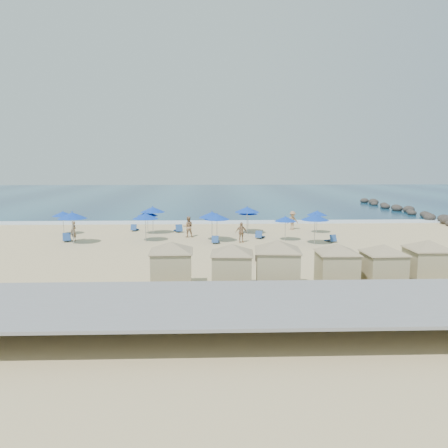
{
  "coord_description": "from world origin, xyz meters",
  "views": [
    {
      "loc": [
        -1.13,
        -31.11,
        6.42
      ],
      "look_at": [
        0.03,
        3.0,
        1.6
      ],
      "focal_mm": 35.0,
      "sensor_mm": 36.0,
      "label": 1
    }
  ],
  "objects_px": {
    "cabana_4": "(383,261)",
    "umbrella_11": "(315,217)",
    "trash_bin": "(262,256)",
    "beachgoer_1": "(188,227)",
    "umbrella_4": "(153,210)",
    "umbrella_6": "(212,215)",
    "umbrella_2": "(148,214)",
    "umbrella_9": "(248,212)",
    "umbrella_1": "(72,215)",
    "beachgoer_0": "(74,231)",
    "cabana_5": "(428,257)",
    "rock_jetty": "(401,209)",
    "beachgoer_3": "(293,220)",
    "umbrella_5": "(217,217)",
    "umbrella_3": "(145,216)",
    "umbrella_7": "(247,210)",
    "cabana_2": "(278,259)",
    "cabana_1": "(232,262)",
    "umbrella_10": "(317,213)",
    "beachgoer_2": "(241,232)",
    "cabana_0": "(171,259)",
    "cabana_3": "(337,261)",
    "umbrella_8": "(285,219)"
  },
  "relations": [
    {
      "from": "cabana_4",
      "to": "umbrella_11",
      "type": "xyz_separation_m",
      "value": [
        -0.56,
        12.25,
        0.71
      ]
    },
    {
      "from": "trash_bin",
      "to": "beachgoer_1",
      "type": "bearing_deg",
      "value": 111.61
    },
    {
      "from": "umbrella_4",
      "to": "umbrella_6",
      "type": "height_order",
      "value": "umbrella_4"
    },
    {
      "from": "umbrella_2",
      "to": "umbrella_9",
      "type": "height_order",
      "value": "umbrella_9"
    },
    {
      "from": "umbrella_1",
      "to": "beachgoer_0",
      "type": "relative_size",
      "value": 1.6
    },
    {
      "from": "cabana_5",
      "to": "umbrella_9",
      "type": "relative_size",
      "value": 1.98
    },
    {
      "from": "rock_jetty",
      "to": "beachgoer_3",
      "type": "height_order",
      "value": "beachgoer_3"
    },
    {
      "from": "umbrella_5",
      "to": "umbrella_2",
      "type": "bearing_deg",
      "value": 145.24
    },
    {
      "from": "umbrella_11",
      "to": "umbrella_3",
      "type": "bearing_deg",
      "value": 172.32
    },
    {
      "from": "umbrella_5",
      "to": "umbrella_7",
      "type": "bearing_deg",
      "value": 54.46
    },
    {
      "from": "umbrella_11",
      "to": "rock_jetty",
      "type": "bearing_deg",
      "value": 52.99
    },
    {
      "from": "cabana_2",
      "to": "beachgoer_3",
      "type": "height_order",
      "value": "cabana_2"
    },
    {
      "from": "cabana_1",
      "to": "umbrella_1",
      "type": "height_order",
      "value": "cabana_1"
    },
    {
      "from": "umbrella_10",
      "to": "beachgoer_2",
      "type": "relative_size",
      "value": 1.29
    },
    {
      "from": "umbrella_5",
      "to": "umbrella_9",
      "type": "bearing_deg",
      "value": 59.72
    },
    {
      "from": "cabana_2",
      "to": "cabana_0",
      "type": "bearing_deg",
      "value": 175.52
    },
    {
      "from": "umbrella_7",
      "to": "umbrella_9",
      "type": "distance_m",
      "value": 1.29
    },
    {
      "from": "trash_bin",
      "to": "beachgoer_0",
      "type": "height_order",
      "value": "beachgoer_0"
    },
    {
      "from": "cabana_1",
      "to": "beachgoer_2",
      "type": "relative_size",
      "value": 2.54
    },
    {
      "from": "cabana_2",
      "to": "umbrella_4",
      "type": "distance_m",
      "value": 20.0
    },
    {
      "from": "cabana_0",
      "to": "umbrella_3",
      "type": "bearing_deg",
      "value": 103.39
    },
    {
      "from": "cabana_5",
      "to": "umbrella_6",
      "type": "distance_m",
      "value": 17.68
    },
    {
      "from": "beachgoer_2",
      "to": "trash_bin",
      "type": "bearing_deg",
      "value": -97.94
    },
    {
      "from": "cabana_3",
      "to": "umbrella_8",
      "type": "relative_size",
      "value": 1.97
    },
    {
      "from": "cabana_0",
      "to": "beachgoer_1",
      "type": "relative_size",
      "value": 2.39
    },
    {
      "from": "beachgoer_2",
      "to": "umbrella_4",
      "type": "bearing_deg",
      "value": 134.11
    },
    {
      "from": "cabana_0",
      "to": "beachgoer_3",
      "type": "relative_size",
      "value": 2.42
    },
    {
      "from": "umbrella_6",
      "to": "beachgoer_1",
      "type": "xyz_separation_m",
      "value": [
        -2.05,
        1.86,
        -1.26
      ]
    },
    {
      "from": "umbrella_8",
      "to": "beachgoer_1",
      "type": "xyz_separation_m",
      "value": [
        -8.1,
        2.02,
        -0.91
      ]
    },
    {
      "from": "beachgoer_0",
      "to": "beachgoer_3",
      "type": "xyz_separation_m",
      "value": [
        19.21,
        5.41,
        0.08
      ]
    },
    {
      "from": "beachgoer_3",
      "to": "cabana_5",
      "type": "bearing_deg",
      "value": -98.82
    },
    {
      "from": "umbrella_2",
      "to": "umbrella_6",
      "type": "height_order",
      "value": "umbrella_6"
    },
    {
      "from": "cabana_1",
      "to": "umbrella_9",
      "type": "xyz_separation_m",
      "value": [
        2.48,
        18.8,
        0.37
      ]
    },
    {
      "from": "umbrella_3",
      "to": "umbrella_6",
      "type": "distance_m",
      "value": 5.43
    },
    {
      "from": "cabana_3",
      "to": "cabana_4",
      "type": "bearing_deg",
      "value": -1.64
    },
    {
      "from": "umbrella_4",
      "to": "umbrella_6",
      "type": "xyz_separation_m",
      "value": [
        5.33,
        -3.77,
        -0.04
      ]
    },
    {
      "from": "cabana_5",
      "to": "umbrella_10",
      "type": "distance_m",
      "value": 17.46
    },
    {
      "from": "cabana_3",
      "to": "umbrella_10",
      "type": "distance_m",
      "value": 18.09
    },
    {
      "from": "rock_jetty",
      "to": "cabana_4",
      "type": "relative_size",
      "value": 6.55
    },
    {
      "from": "rock_jetty",
      "to": "umbrella_5",
      "type": "distance_m",
      "value": 32.36
    },
    {
      "from": "umbrella_11",
      "to": "umbrella_8",
      "type": "bearing_deg",
      "value": 139.36
    },
    {
      "from": "cabana_1",
      "to": "beachgoer_2",
      "type": "height_order",
      "value": "cabana_1"
    },
    {
      "from": "umbrella_9",
      "to": "beachgoer_3",
      "type": "bearing_deg",
      "value": 15.5
    },
    {
      "from": "cabana_2",
      "to": "umbrella_11",
      "type": "distance_m",
      "value": 13.36
    },
    {
      "from": "umbrella_5",
      "to": "beachgoer_0",
      "type": "xyz_separation_m",
      "value": [
        -11.81,
        0.93,
        -1.25
      ]
    },
    {
      "from": "rock_jetty",
      "to": "umbrella_8",
      "type": "xyz_separation_m",
      "value": [
        -18.87,
        -20.61,
        1.46
      ]
    },
    {
      "from": "umbrella_8",
      "to": "umbrella_1",
      "type": "bearing_deg",
      "value": -176.98
    },
    {
      "from": "umbrella_7",
      "to": "beachgoer_3",
      "type": "distance_m",
      "value": 5.38
    },
    {
      "from": "umbrella_7",
      "to": "umbrella_8",
      "type": "height_order",
      "value": "umbrella_7"
    },
    {
      "from": "beachgoer_2",
      "to": "umbrella_8",
      "type": "bearing_deg",
      "value": -4.24
    }
  ]
}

